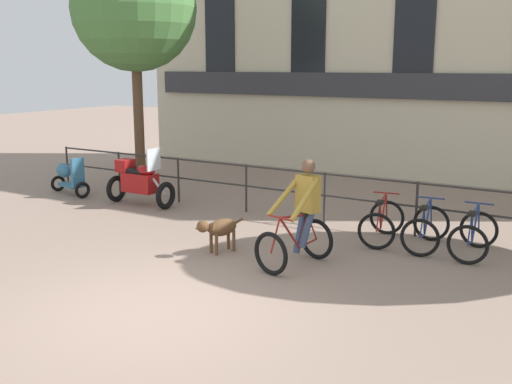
{
  "coord_description": "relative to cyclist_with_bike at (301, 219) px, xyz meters",
  "views": [
    {
      "loc": [
        4.94,
        -5.62,
        3.15
      ],
      "look_at": [
        -0.2,
        2.86,
        1.05
      ],
      "focal_mm": 42.0,
      "sensor_mm": 36.0,
      "label": 1
    }
  ],
  "objects": [
    {
      "name": "ground_plane",
      "position": [
        -0.76,
        -2.63,
        -0.76
      ],
      "size": [
        60.0,
        60.0,
        0.0
      ],
      "primitive_type": "plane",
      "color": "gray"
    },
    {
      "name": "canal_railing",
      "position": [
        -0.76,
        2.57,
        -0.05
      ],
      "size": [
        15.05,
        0.05,
        1.05
      ],
      "color": "#2D2B28",
      "rests_on": "ground_plane"
    },
    {
      "name": "cyclist_with_bike",
      "position": [
        0.0,
        0.0,
        0.0
      ],
      "size": [
        0.94,
        1.3,
        1.7
      ],
      "rotation": [
        0.0,
        0.0,
        -0.24
      ],
      "color": "black",
      "rests_on": "ground_plane"
    },
    {
      "name": "dog",
      "position": [
        -1.46,
        -0.18,
        -0.33
      ],
      "size": [
        0.47,
        0.95,
        0.63
      ],
      "rotation": [
        0.0,
        0.0,
        -0.36
      ],
      "color": "brown",
      "rests_on": "ground_plane"
    },
    {
      "name": "parked_motorcycle",
      "position": [
        -5.06,
        1.84,
        -0.2
      ],
      "size": [
        1.61,
        0.63,
        1.35
      ],
      "rotation": [
        0.0,
        0.0,
        1.58
      ],
      "color": "black",
      "rests_on": "ground_plane"
    },
    {
      "name": "parked_bicycle_near_lamp",
      "position": [
        0.68,
        1.91,
        -0.41
      ],
      "size": [
        0.83,
        1.2,
        0.86
      ],
      "rotation": [
        0.0,
        0.0,
        3.31
      ],
      "color": "black",
      "rests_on": "ground_plane"
    },
    {
      "name": "parked_bicycle_mid_left",
      "position": [
        1.48,
        1.91,
        -0.41
      ],
      "size": [
        0.76,
        1.17,
        0.86
      ],
      "rotation": [
        0.0,
        0.0,
        3.23
      ],
      "color": "black",
      "rests_on": "ground_plane"
    },
    {
      "name": "parked_bicycle_mid_right",
      "position": [
        2.28,
        1.91,
        -0.41
      ],
      "size": [
        0.7,
        1.13,
        0.86
      ],
      "rotation": [
        0.0,
        0.0,
        3.18
      ],
      "color": "black",
      "rests_on": "ground_plane"
    },
    {
      "name": "parked_scooter",
      "position": [
        -7.38,
        1.81,
        -0.3
      ],
      "size": [
        1.34,
        0.68,
        0.96
      ],
      "rotation": [
        0.0,
        0.0,
        1.34
      ],
      "color": "black",
      "rests_on": "ground_plane"
    },
    {
      "name": "tree_canalside_left",
      "position": [
        -6.56,
        3.54,
        3.78
      ],
      "size": [
        3.16,
        3.16,
        6.14
      ],
      "color": "brown",
      "rests_on": "ground_plane"
    }
  ]
}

